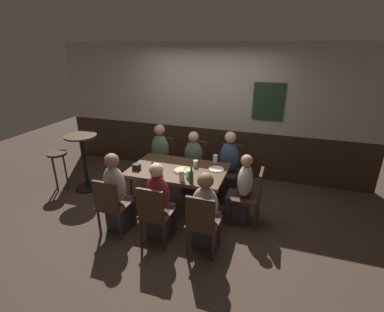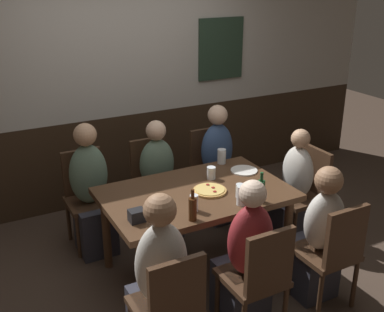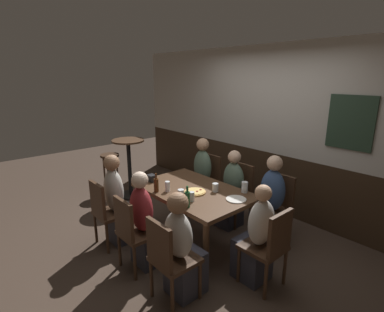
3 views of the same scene
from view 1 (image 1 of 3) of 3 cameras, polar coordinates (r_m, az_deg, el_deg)
name	(u,v)px [view 1 (image 1 of 3)]	position (r m, az deg, el deg)	size (l,w,h in m)	color
ground_plane	(179,209)	(4.77, -2.63, -10.70)	(12.00, 12.00, 0.00)	#423328
wall_back	(208,111)	(5.73, 3.17, 9.08)	(6.40, 0.13, 2.60)	#332316
dining_table	(178,174)	(4.45, -2.77, -3.56)	(1.49, 0.94, 0.74)	#472D1C
chair_left_far	(163,158)	(5.50, -5.82, -0.36)	(0.40, 0.40, 0.88)	#422B1C
chair_head_east	(252,194)	(4.29, 12.05, -7.50)	(0.40, 0.40, 0.88)	#422B1C
chair_left_near	(111,204)	(4.12, -15.96, -9.23)	(0.40, 0.40, 0.88)	#422B1C
chair_right_near	(202,221)	(3.62, 2.08, -13.00)	(0.40, 0.40, 0.88)	#422B1C
chair_right_far	(230,166)	(5.14, 7.70, -2.10)	(0.40, 0.40, 0.88)	#422B1C
chair_mid_far	(195,162)	(5.28, 0.71, -1.21)	(0.40, 0.40, 0.88)	#422B1C
chair_mid_near	(154,212)	(3.82, -7.59, -11.12)	(0.40, 0.40, 0.88)	#422B1C
person_left_far	(160,160)	(5.36, -6.51, -0.88)	(0.34, 0.37, 1.19)	#2D2D38
person_head_east	(241,194)	(4.32, 9.83, -7.66)	(0.37, 0.34, 1.10)	#2D2D38
person_left_near	(118,197)	(4.22, -14.78, -8.06)	(0.34, 0.37, 1.20)	#2D2D38
person_right_near	(206,216)	(3.76, 2.79, -11.97)	(0.34, 0.37, 1.11)	#2D2D38
person_right_far	(228,170)	(4.99, 7.34, -2.77)	(0.34, 0.37, 1.18)	#2D2D38
person_mid_far	(193,167)	(5.15, 0.15, -2.15)	(0.34, 0.37, 1.12)	#2D2D38
person_mid_near	(160,207)	(3.95, -6.55, -10.13)	(0.34, 0.37, 1.14)	#2D2D38
pizza	(183,170)	(4.33, -1.89, -2.89)	(0.27, 0.27, 0.03)	tan
highball_clear	(161,171)	(4.22, -6.32, -3.08)	(0.06, 0.06, 0.13)	silver
pint_glass_amber	(182,176)	(4.02, -2.07, -4.03)	(0.07, 0.07, 0.15)	silver
pint_glass_pale	(188,175)	(4.10, -0.73, -3.80)	(0.06, 0.06, 0.11)	silver
beer_glass_tall	(196,164)	(4.46, 0.71, -1.63)	(0.07, 0.07, 0.11)	silver
pint_glass_stout	(215,159)	(4.62, 4.71, -0.68)	(0.08, 0.08, 0.14)	silver
beer_bottle_green	(191,177)	(3.93, -0.14, -4.21)	(0.06, 0.06, 0.25)	#194723
beer_bottle_brown	(153,171)	(4.13, -7.95, -3.10)	(0.06, 0.06, 0.24)	#42230F
plate_white_large	(216,169)	(4.40, 4.92, -2.64)	(0.24, 0.24, 0.01)	white
condiment_caddy	(137,167)	(4.45, -11.13, -2.17)	(0.11, 0.09, 0.09)	black
side_bar_table	(84,158)	(5.51, -21.01, -0.38)	(0.56, 0.56, 1.05)	black
bar_stool	(58,161)	(5.71, -25.39, -0.85)	(0.34, 0.34, 0.72)	#422B1C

